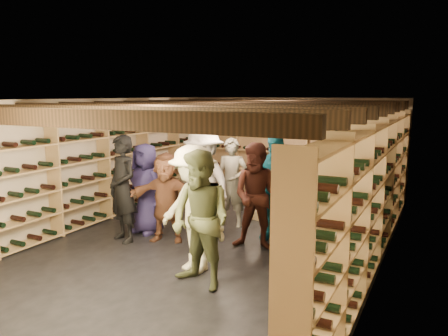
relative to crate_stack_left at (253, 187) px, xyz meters
name	(u,v)px	position (x,y,z in m)	size (l,w,h in m)	color
ground	(218,236)	(0.32, -2.31, -0.42)	(8.00, 8.00, 0.00)	black
walls	(218,170)	(0.32, -2.31, 0.78)	(5.52, 8.02, 2.40)	beige
ceiling	(218,99)	(0.32, -2.31, 1.98)	(5.50, 8.00, 0.01)	beige
ceiling_joists	(218,108)	(0.32, -2.31, 1.84)	(5.40, 7.12, 0.18)	black
wine_rack_left	(104,166)	(-2.25, -2.31, 0.65)	(0.32, 7.50, 2.15)	tan
wine_rack_right	(373,192)	(2.89, -2.31, 0.65)	(0.32, 7.50, 2.15)	tan
wine_rack_back	(290,151)	(0.32, 1.52, 0.65)	(4.70, 0.30, 2.15)	tan
crate_stack_left	(253,187)	(0.00, 0.00, 0.00)	(0.55, 0.41, 0.85)	tan
crate_stack_right	(326,203)	(1.58, 0.31, -0.25)	(0.57, 0.44, 0.34)	tan
crate_loose	(260,214)	(0.55, -0.92, -0.34)	(0.50, 0.33, 0.17)	tan
person_1	(123,189)	(-1.01, -3.23, 0.48)	(0.66, 0.43, 1.82)	black
person_2	(201,220)	(1.08, -4.20, 0.48)	(0.88, 0.68, 1.80)	#545C35
person_3	(193,209)	(0.72, -3.79, 0.48)	(1.16, 0.67, 1.80)	#F0ECB8
person_4	(274,187)	(1.24, -1.99, 0.50)	(1.08, 0.45, 1.85)	#106479
person_5	(166,197)	(-0.36, -2.90, 0.34)	(1.42, 0.45, 1.53)	brown
person_6	(146,189)	(-0.95, -2.68, 0.39)	(0.80, 0.52, 1.63)	#26204B
person_7	(232,183)	(0.26, -1.63, 0.42)	(0.61, 0.40, 1.69)	gray
person_8	(258,196)	(1.17, -2.53, 0.44)	(0.84, 0.66, 1.73)	#4B221A
person_9	(204,182)	(0.03, -2.29, 0.53)	(1.23, 0.71, 1.90)	beige
person_10	(297,186)	(1.33, -1.01, 0.34)	(0.90, 0.38, 1.54)	#255432
person_11	(335,189)	(2.07, -1.11, 0.38)	(1.49, 0.47, 1.61)	slate
person_12	(356,190)	(2.50, -1.45, 0.47)	(0.88, 0.57, 1.80)	#2E2E32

